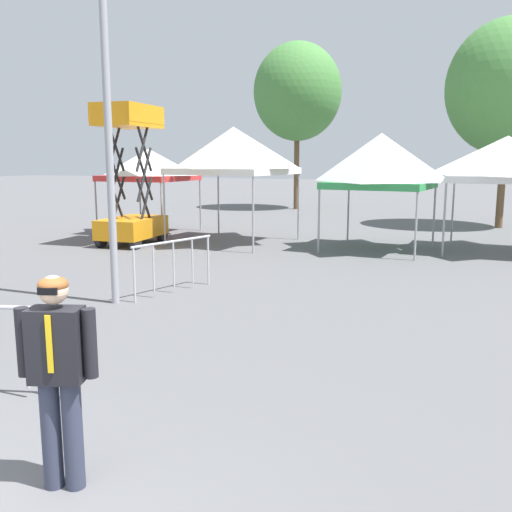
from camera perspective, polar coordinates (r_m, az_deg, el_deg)
name	(u,v)px	position (r m, az deg, el deg)	size (l,w,h in m)	color
canopy_tent_far_right	(149,165)	(20.82, -10.80, 9.04)	(2.88, 2.88, 3.03)	#9E9EA3
canopy_tent_left_of_center	(233,151)	(18.12, -2.30, 10.59)	(3.54, 3.54, 3.67)	#9E9EA3
canopy_tent_far_left	(381,161)	(17.00, 12.49, 9.37)	(2.99, 2.99, 3.41)	#9E9EA3
canopy_tent_behind_left	(506,159)	(17.64, 24.01, 8.94)	(3.12, 3.12, 3.32)	#9E9EA3
scissor_lift	(131,204)	(18.16, -12.51, 5.17)	(1.66, 2.45, 4.30)	black
person_foreground	(58,367)	(4.83, -19.39, -10.58)	(0.62, 0.37, 1.78)	#33384C
tree_behind_tents_right	(297,92)	(30.76, 4.22, 16.22)	(4.60, 4.60, 8.67)	brown
tree_behind_tents_center	(509,87)	(24.19, 24.19, 15.31)	(4.63, 4.63, 7.90)	brown
crowd_barrier_mid_lot	(173,256)	(11.39, -8.36, -0.01)	(0.58, 2.04, 1.08)	#B7BABF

